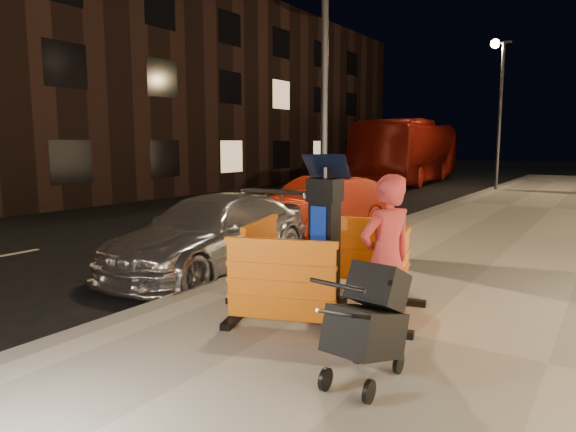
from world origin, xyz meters
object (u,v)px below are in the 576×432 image
Objects in this scene: car_silver at (212,270)px; bus_doubledecker at (409,183)px; parking_kiosk at (324,235)px; stroller at (365,326)px; barrier_kerbside at (261,257)px; barrier_front at (281,284)px; barrier_bldgside at (399,277)px; man at (386,259)px; barrier_back at (358,252)px; car_red at (322,234)px.

bus_doubledecker reaches higher than car_silver.
stroller is at bearing -65.33° from parking_kiosk.
barrier_kerbside is 2.13m from car_silver.
car_silver is (-2.71, 1.98, -0.63)m from barrier_front.
barrier_front is at bearing -150.90° from barrier_kerbside.
barrier_kerbside is 1.90m from barrier_bldgside.
barrier_kerbside is 21.69m from bus_doubledecker.
bus_doubledecker is 22.96m from man.
barrier_back is (0.00, 0.95, -0.38)m from parking_kiosk.
barrier_kerbside is 0.11× the size of bus_doubledecker.
barrier_front and barrier_back have the same top height.
car_red is at bearing -118.67° from man.
barrier_back is 1.34m from barrier_bldgside.
barrier_front is 0.31× the size of car_red.
bus_doubledecker is (-6.48, 20.01, -0.63)m from barrier_back.
stroller is (0.20, -0.90, -0.36)m from man.
barrier_kerbside and barrier_bldgside have the same top height.
parking_kiosk is 1.02m from barrier_back.
barrier_front is 1.00× the size of barrier_bldgside.
barrier_kerbside reaches higher than car_red.
car_red is at bearing 114.06° from barrier_back.
barrier_back is at bearing -60.90° from barrier_kerbside.
parking_kiosk is 1.03× the size of man.
barrier_back is 0.74× the size of man.
barrier_back is 0.31× the size of car_red.
barrier_bldgside is (0.95, -0.95, 0.00)m from barrier_back.
car_silver is at bearing 43.82° from barrier_kerbside.
barrier_back is 1.34m from barrier_kerbside.
barrier_front is 1.43m from stroller.
barrier_front is 0.74× the size of man.
bus_doubledecker is at bearing 7.61° from barrier_bldgside.
barrier_front is 1.00× the size of barrier_back.
barrier_bldgside is 0.11× the size of bus_doubledecker.
barrier_bldgside is at bearing -18.16° from car_silver.
parking_kiosk is 1.40× the size of barrier_back.
car_silver is at bearing -84.61° from bus_doubledecker.
bus_doubledecker is at bearing 93.27° from parking_kiosk.
barrier_kerbside is 0.31× the size of car_red.
parking_kiosk is at bearing 135.47° from stroller.
barrier_bldgside is at bearing -143.07° from man.
stroller is at bearing -141.59° from barrier_kerbside.
man is at bearing 109.43° from stroller.
car_red is (-2.81, 4.02, -0.63)m from barrier_back.
parking_kiosk reaches higher than barrier_bldgside.
barrier_back is at bearing -46.78° from car_red.
car_red is at bearing 25.21° from barrier_bldgside.
car_silver is 3.95m from car_red.
stroller is at bearing -74.34° from barrier_back.
barrier_front is at bearing -49.81° from man.
parking_kiosk is 0.15× the size of bus_doubledecker.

